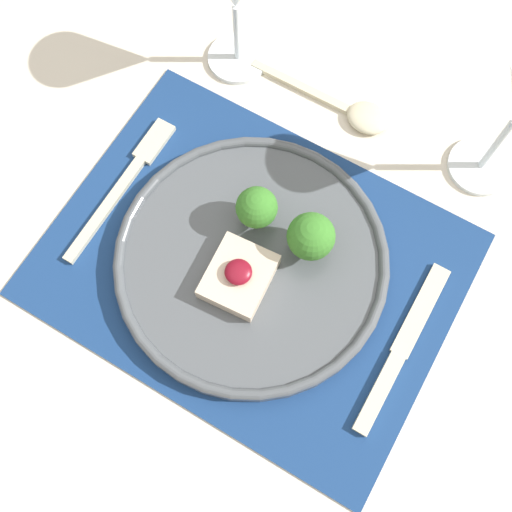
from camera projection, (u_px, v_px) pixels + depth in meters
The scene contains 7 objects.
ground_plane at pixel (254, 368), 1.37m from camera, with size 8.00×8.00×0.00m, color brown.
dining_table at pixel (252, 287), 0.74m from camera, with size 1.24×1.16×0.76m.
placemat at pixel (252, 264), 0.65m from camera, with size 0.43×0.33×0.00m, color navy.
dinner_plate at pixel (258, 257), 0.64m from camera, with size 0.30×0.30×0.08m.
fork at pixel (127, 179), 0.68m from camera, with size 0.02×0.20×0.01m.
knife at pixel (397, 358), 0.62m from camera, with size 0.02×0.20×0.01m.
spoon at pixel (352, 111), 0.71m from camera, with size 0.18×0.04×0.01m.
Camera 1 is at (0.11, -0.17, 1.38)m, focal length 42.00 mm.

